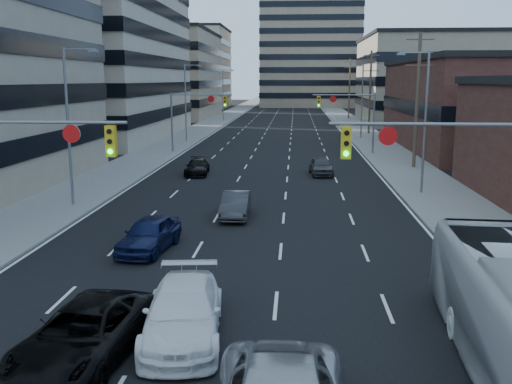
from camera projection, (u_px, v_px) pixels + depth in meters
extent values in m
cube|color=black|center=(286.00, 110.00, 140.13)|extent=(18.00, 300.00, 0.02)
cube|color=slate|center=(240.00, 109.00, 140.90)|extent=(5.00, 300.00, 0.15)
cube|color=slate|center=(333.00, 109.00, 139.34)|extent=(5.00, 300.00, 0.15)
cube|color=#ADA089|center=(60.00, 24.00, 70.74)|extent=(26.00, 34.00, 28.00)
cube|color=gray|center=(160.00, 76.00, 110.85)|extent=(20.00, 30.00, 16.00)
cube|color=#472119|center=(504.00, 107.00, 59.35)|extent=(20.00, 30.00, 9.00)
cube|color=gray|center=(431.00, 81.00, 95.98)|extent=(22.00, 28.00, 14.00)
cube|color=#ADA089|center=(181.00, 69.00, 149.87)|extent=(24.00, 24.00, 20.00)
cube|color=gray|center=(420.00, 85.00, 136.81)|extent=(22.00, 22.00, 12.00)
cylinder|color=slate|center=(36.00, 122.00, 20.07)|extent=(6.50, 0.12, 0.12)
cube|color=gold|center=(111.00, 141.00, 20.02)|extent=(0.35, 0.28, 1.10)
cylinder|color=black|center=(109.00, 132.00, 19.79)|extent=(0.18, 0.06, 0.18)
cylinder|color=black|center=(110.00, 142.00, 19.86)|extent=(0.18, 0.06, 0.18)
cylinder|color=#0CE526|center=(110.00, 152.00, 19.93)|extent=(0.18, 0.06, 0.18)
cylinder|color=white|center=(71.00, 134.00, 20.03)|extent=(0.64, 0.06, 0.64)
cylinder|color=slate|center=(426.00, 124.00, 19.16)|extent=(6.50, 0.12, 0.12)
cube|color=gold|center=(346.00, 143.00, 19.46)|extent=(0.35, 0.28, 1.10)
cylinder|color=black|center=(347.00, 133.00, 19.24)|extent=(0.18, 0.06, 0.18)
cylinder|color=black|center=(346.00, 143.00, 19.31)|extent=(0.18, 0.06, 0.18)
cylinder|color=#0CE526|center=(346.00, 154.00, 19.37)|extent=(0.18, 0.06, 0.18)
cylinder|color=white|center=(388.00, 136.00, 19.29)|extent=(0.64, 0.06, 0.64)
cylinder|color=slate|center=(172.00, 123.00, 57.04)|extent=(0.18, 0.18, 6.00)
cylinder|color=slate|center=(201.00, 95.00, 56.30)|extent=(6.00, 0.12, 0.12)
cube|color=gold|center=(225.00, 101.00, 56.26)|extent=(0.35, 0.28, 1.10)
cylinder|color=black|center=(225.00, 98.00, 56.04)|extent=(0.18, 0.06, 0.18)
cylinder|color=black|center=(225.00, 101.00, 56.10)|extent=(0.18, 0.06, 0.18)
cylinder|color=#0CE526|center=(225.00, 105.00, 56.17)|extent=(0.18, 0.06, 0.18)
cylinder|color=white|center=(211.00, 99.00, 56.28)|extent=(0.64, 0.06, 0.64)
cylinder|color=slate|center=(374.00, 124.00, 55.69)|extent=(0.18, 0.18, 6.00)
cylinder|color=slate|center=(344.00, 95.00, 55.35)|extent=(6.00, 0.12, 0.12)
cube|color=gold|center=(319.00, 102.00, 55.64)|extent=(0.35, 0.28, 1.10)
cylinder|color=black|center=(319.00, 98.00, 55.41)|extent=(0.18, 0.06, 0.18)
cylinder|color=black|center=(319.00, 102.00, 55.48)|extent=(0.18, 0.06, 0.18)
cylinder|color=#0CE526|center=(319.00, 105.00, 55.55)|extent=(0.18, 0.06, 0.18)
cylinder|color=white|center=(333.00, 99.00, 55.47)|extent=(0.64, 0.06, 0.64)
cylinder|color=#4C3D2D|center=(417.00, 102.00, 46.25)|extent=(0.28, 0.28, 11.00)
cube|color=#4C3D2D|center=(420.00, 39.00, 45.30)|extent=(2.20, 0.10, 0.10)
cube|color=#4C3D2D|center=(420.00, 52.00, 45.49)|extent=(2.20, 0.10, 0.10)
cube|color=#4C3D2D|center=(419.00, 65.00, 45.69)|extent=(2.20, 0.10, 0.10)
cylinder|color=#4C3D2D|center=(370.00, 93.00, 75.61)|extent=(0.28, 0.28, 11.00)
cube|color=#4C3D2D|center=(372.00, 55.00, 74.66)|extent=(2.20, 0.10, 0.10)
cube|color=#4C3D2D|center=(371.00, 63.00, 74.85)|extent=(2.20, 0.10, 0.10)
cube|color=#4C3D2D|center=(371.00, 71.00, 75.05)|extent=(2.20, 0.10, 0.10)
cylinder|color=#4C3D2D|center=(349.00, 89.00, 104.97)|extent=(0.28, 0.28, 11.00)
cube|color=#4C3D2D|center=(350.00, 62.00, 104.02)|extent=(2.20, 0.10, 0.10)
cube|color=#4C3D2D|center=(350.00, 68.00, 104.21)|extent=(2.20, 0.10, 0.10)
cube|color=#4C3D2D|center=(350.00, 73.00, 104.41)|extent=(2.20, 0.10, 0.10)
cylinder|color=slate|center=(68.00, 129.00, 32.32)|extent=(0.16, 0.16, 9.00)
cylinder|color=slate|center=(79.00, 49.00, 31.40)|extent=(1.80, 0.10, 0.10)
cube|color=slate|center=(93.00, 51.00, 31.37)|extent=(0.50, 0.22, 0.14)
cylinder|color=slate|center=(186.00, 104.00, 66.57)|extent=(0.16, 0.16, 9.00)
cylinder|color=slate|center=(192.00, 65.00, 65.66)|extent=(1.80, 0.10, 0.10)
cube|color=slate|center=(199.00, 66.00, 65.62)|extent=(0.50, 0.22, 0.14)
cylinder|color=slate|center=(223.00, 95.00, 100.83)|extent=(0.16, 0.16, 9.00)
cylinder|color=slate|center=(228.00, 70.00, 99.91)|extent=(1.80, 0.10, 0.10)
cube|color=slate|center=(232.00, 70.00, 99.87)|extent=(0.50, 0.22, 0.14)
cylinder|color=slate|center=(425.00, 124.00, 35.79)|extent=(0.16, 0.16, 9.00)
cylinder|color=slate|center=(414.00, 53.00, 35.00)|extent=(1.80, 0.10, 0.10)
cube|color=slate|center=(401.00, 54.00, 35.07)|extent=(0.50, 0.22, 0.14)
cylinder|color=slate|center=(362.00, 102.00, 70.05)|extent=(0.16, 0.16, 9.00)
cylinder|color=slate|center=(356.00, 66.00, 69.25)|extent=(1.80, 0.10, 0.10)
cube|color=slate|center=(349.00, 67.00, 69.32)|extent=(0.50, 0.22, 0.14)
imported|color=black|center=(84.00, 334.00, 14.92)|extent=(3.01, 5.51, 1.46)
imported|color=white|center=(183.00, 312.00, 16.23)|extent=(2.71, 5.48, 1.53)
imported|color=#0E1438|center=(149.00, 234.00, 24.48)|extent=(2.32, 4.55, 1.48)
imported|color=#303032|center=(236.00, 205.00, 30.49)|extent=(1.47, 4.11, 1.35)
imported|color=black|center=(197.00, 167.00, 44.18)|extent=(1.97, 4.30, 1.22)
imported|color=#393A3C|center=(321.00, 166.00, 44.10)|extent=(1.92, 4.17, 1.39)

